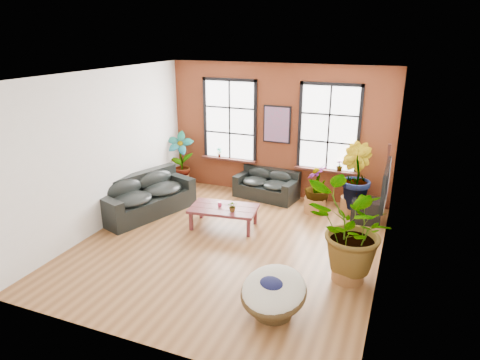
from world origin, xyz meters
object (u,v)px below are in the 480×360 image
(coffee_table, at_px, (224,210))
(sofa_back, at_px, (267,185))
(sofa_left, at_px, (145,197))
(papasan_chair, at_px, (273,292))

(coffee_table, bearing_deg, sofa_back, 73.94)
(sofa_back, bearing_deg, sofa_left, -129.97)
(sofa_back, bearing_deg, coffee_table, -89.66)
(papasan_chair, bearing_deg, sofa_back, 120.97)
(papasan_chair, bearing_deg, sofa_left, 158.70)
(sofa_left, relative_size, coffee_table, 1.61)
(sofa_back, height_order, sofa_left, sofa_left)
(sofa_back, distance_m, coffee_table, 2.17)
(coffee_table, bearing_deg, sofa_left, 172.22)
(sofa_left, relative_size, papasan_chair, 2.07)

